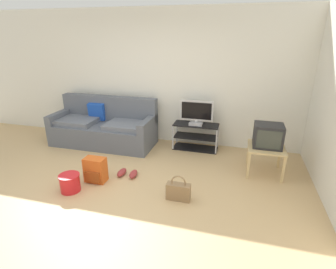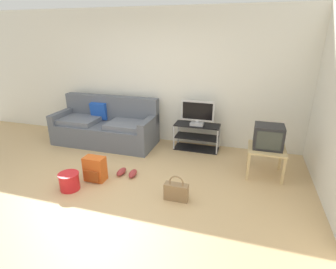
% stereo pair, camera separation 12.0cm
% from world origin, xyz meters
% --- Properties ---
extents(ground_plane, '(9.00, 9.80, 0.02)m').
position_xyz_m(ground_plane, '(0.00, 0.00, -0.01)').
color(ground_plane, tan).
extents(wall_back, '(9.00, 0.10, 2.70)m').
position_xyz_m(wall_back, '(0.00, 2.45, 1.35)').
color(wall_back, silver).
rests_on(wall_back, ground_plane).
extents(couch, '(2.13, 0.88, 0.96)m').
position_xyz_m(couch, '(-0.95, 1.89, 0.35)').
color(couch, '#565B66').
rests_on(couch, ground_plane).
extents(tv_stand, '(0.89, 0.38, 0.52)m').
position_xyz_m(tv_stand, '(0.97, 2.11, 0.26)').
color(tv_stand, black).
rests_on(tv_stand, ground_plane).
extents(flat_tv, '(0.64, 0.22, 0.48)m').
position_xyz_m(flat_tv, '(0.97, 2.09, 0.76)').
color(flat_tv, '#B2B2B7').
rests_on(flat_tv, tv_stand).
extents(side_table, '(0.58, 0.58, 0.48)m').
position_xyz_m(side_table, '(2.25, 1.41, 0.41)').
color(side_table, tan).
rests_on(side_table, ground_plane).
extents(crt_tv, '(0.45, 0.38, 0.38)m').
position_xyz_m(crt_tv, '(2.25, 1.42, 0.67)').
color(crt_tv, '#232326').
rests_on(crt_tv, side_table).
extents(backpack, '(0.33, 0.27, 0.40)m').
position_xyz_m(backpack, '(-0.33, 0.42, 0.19)').
color(backpack, '#CC561E').
rests_on(backpack, ground_plane).
extents(handbag, '(0.34, 0.13, 0.38)m').
position_xyz_m(handbag, '(1.05, 0.27, 0.13)').
color(handbag, olive).
rests_on(handbag, ground_plane).
extents(cleaning_bucket, '(0.31, 0.31, 0.26)m').
position_xyz_m(cleaning_bucket, '(-0.56, 0.06, 0.14)').
color(cleaning_bucket, red).
rests_on(cleaning_bucket, ground_plane).
extents(sneakers_pair, '(0.34, 0.27, 0.09)m').
position_xyz_m(sneakers_pair, '(0.08, 0.70, 0.04)').
color(sneakers_pair, '#993333').
rests_on(sneakers_pair, ground_plane).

